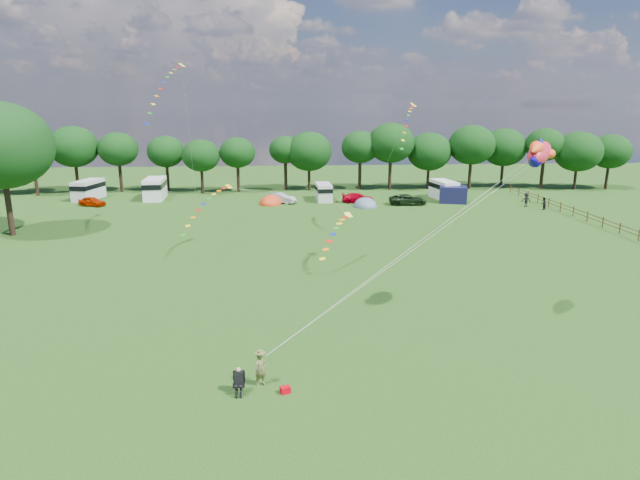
{
  "coord_description": "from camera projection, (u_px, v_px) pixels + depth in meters",
  "views": [
    {
      "loc": [
        -2.5,
        -27.01,
        12.91
      ],
      "look_at": [
        0.0,
        8.0,
        4.0
      ],
      "focal_mm": 30.0,
      "sensor_mm": 36.0,
      "label": 1
    }
  ],
  "objects": [
    {
      "name": "streamer_kite_a",
      "position": [
        167.0,
        83.0,
        51.19
      ],
      "size": [
        3.25,
        5.64,
        5.78
      ],
      "rotation": [
        0.0,
        0.0,
        1.19
      ],
      "color": "yellow",
      "rests_on": "ground"
    },
    {
      "name": "ground_plane",
      "position": [
        330.0,
        346.0,
        29.46
      ],
      "size": [
        180.0,
        180.0,
        0.0
      ],
      "primitive_type": "plane",
      "color": "black",
      "rests_on": "ground"
    },
    {
      "name": "car_a",
      "position": [
        92.0,
        201.0,
        69.85
      ],
      "size": [
        3.98,
        2.82,
        1.24
      ],
      "primitive_type": "imported",
      "rotation": [
        0.0,
        0.0,
        1.16
      ],
      "color": "#B02200",
      "rests_on": "ground"
    },
    {
      "name": "campervan_c",
      "position": [
        324.0,
        191.0,
        73.87
      ],
      "size": [
        2.21,
        4.83,
        2.33
      ],
      "rotation": [
        0.0,
        0.0,
        1.61
      ],
      "color": "silver",
      "rests_on": "ground"
    },
    {
      "name": "tent_orange",
      "position": [
        270.0,
        204.0,
        71.24
      ],
      "size": [
        3.04,
        3.33,
        2.38
      ],
      "color": "red",
      "rests_on": "ground"
    },
    {
      "name": "campervan_d",
      "position": [
        444.0,
        189.0,
        74.92
      ],
      "size": [
        3.06,
        5.61,
        2.61
      ],
      "rotation": [
        0.0,
        0.0,
        1.72
      ],
      "color": "white",
      "rests_on": "ground"
    },
    {
      "name": "fence",
      "position": [
        567.0,
        208.0,
        64.86
      ],
      "size": [
        0.12,
        33.12,
        1.2
      ],
      "color": "#472D19",
      "rests_on": "ground"
    },
    {
      "name": "car_c",
      "position": [
        358.0,
        198.0,
        72.36
      ],
      "size": [
        4.41,
        2.24,
        1.27
      ],
      "primitive_type": "imported",
      "rotation": [
        0.0,
        0.0,
        1.46
      ],
      "color": "#B00013",
      "rests_on": "ground"
    },
    {
      "name": "walker_a",
      "position": [
        543.0,
        203.0,
        67.4
      ],
      "size": [
        0.92,
        0.84,
        1.61
      ],
      "primitive_type": "imported",
      "rotation": [
        0.0,
        0.0,
        3.75
      ],
      "color": "black",
      "rests_on": "ground"
    },
    {
      "name": "walker_b",
      "position": [
        526.0,
        200.0,
        69.28
      ],
      "size": [
        1.25,
        0.71,
        1.84
      ],
      "primitive_type": "imported",
      "rotation": [
        0.0,
        0.0,
        3.0
      ],
      "color": "black",
      "rests_on": "ground"
    },
    {
      "name": "streamer_kite_c",
      "position": [
        338.0,
        228.0,
        43.28
      ],
      "size": [
        3.23,
        4.98,
        2.82
      ],
      "rotation": [
        0.0,
        0.0,
        0.65
      ],
      "color": "yellow",
      "rests_on": "ground"
    },
    {
      "name": "tent_greyblue",
      "position": [
        365.0,
        207.0,
        69.59
      ],
      "size": [
        3.21,
        3.52,
        2.39
      ],
      "color": "slate",
      "rests_on": "ground"
    },
    {
      "name": "awning_navy",
      "position": [
        453.0,
        194.0,
        72.34
      ],
      "size": [
        4.15,
        3.68,
        2.2
      ],
      "primitive_type": "cube",
      "rotation": [
        0.0,
        0.0,
        -0.26
      ],
      "color": "#121236",
      "rests_on": "ground"
    },
    {
      "name": "big_tree",
      "position": [
        0.0,
        146.0,
        52.24
      ],
      "size": [
        10.0,
        10.0,
        13.28
      ],
      "color": "black",
      "rests_on": "ground"
    },
    {
      "name": "tree_line",
      "position": [
        333.0,
        149.0,
        81.43
      ],
      "size": [
        102.98,
        10.98,
        10.27
      ],
      "color": "black",
      "rests_on": "ground"
    },
    {
      "name": "campervan_a",
      "position": [
        88.0,
        189.0,
        74.66
      ],
      "size": [
        3.34,
        5.84,
        2.7
      ],
      "rotation": [
        0.0,
        0.0,
        1.38
      ],
      "color": "silver",
      "rests_on": "ground"
    },
    {
      "name": "camp_chair",
      "position": [
        239.0,
        378.0,
        24.4
      ],
      "size": [
        0.55,
        0.54,
        1.34
      ],
      "rotation": [
        0.0,
        0.0,
        0.01
      ],
      "color": "#99999E",
      "rests_on": "ground"
    },
    {
      "name": "kite_flyer",
      "position": [
        261.0,
        369.0,
        25.12
      ],
      "size": [
        0.72,
        0.64,
        1.65
      ],
      "primitive_type": "imported",
      "rotation": [
        0.0,
        0.0,
        0.51
      ],
      "color": "brown",
      "rests_on": "ground"
    },
    {
      "name": "fish_kite",
      "position": [
        538.0,
        153.0,
        29.53
      ],
      "size": [
        2.79,
        3.16,
        1.79
      ],
      "rotation": [
        0.0,
        -0.21,
        0.9
      ],
      "color": "red",
      "rests_on": "ground"
    },
    {
      "name": "kite_bag",
      "position": [
        285.0,
        390.0,
        24.59
      ],
      "size": [
        0.53,
        0.44,
        0.32
      ],
      "primitive_type": "cube",
      "rotation": [
        0.0,
        0.0,
        0.39
      ],
      "color": "#C6000D",
      "rests_on": "ground"
    },
    {
      "name": "streamer_kite_b",
      "position": [
        210.0,
        202.0,
        47.19
      ],
      "size": [
        4.2,
        4.65,
        3.78
      ],
      "rotation": [
        0.0,
        0.0,
        0.92
      ],
      "color": "yellow",
      "rests_on": "ground"
    },
    {
      "name": "campervan_b",
      "position": [
        155.0,
        188.0,
        74.84
      ],
      "size": [
        2.94,
        6.14,
        2.93
      ],
      "rotation": [
        0.0,
        0.0,
        1.64
      ],
      "color": "silver",
      "rests_on": "ground"
    },
    {
      "name": "streamer_kite_d",
      "position": [
        409.0,
        118.0,
        52.1
      ],
      "size": [
        2.7,
        5.16,
        4.31
      ],
      "rotation": [
        0.0,
        0.0,
        0.88
      ],
      "color": "#FFAE29",
      "rests_on": "ground"
    },
    {
      "name": "car_b",
      "position": [
        280.0,
        198.0,
        71.86
      ],
      "size": [
        4.21,
        2.94,
        1.39
      ],
      "primitive_type": "imported",
      "rotation": [
        0.0,
        0.0,
        1.16
      ],
      "color": "#9B9EA3",
      "rests_on": "ground"
    },
    {
      "name": "car_d",
      "position": [
        408.0,
        200.0,
        70.82
      ],
      "size": [
        5.18,
        2.6,
        1.38
      ],
      "primitive_type": "imported",
      "rotation": [
        0.0,
        0.0,
        1.51
      ],
      "color": "black",
      "rests_on": "ground"
    }
  ]
}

